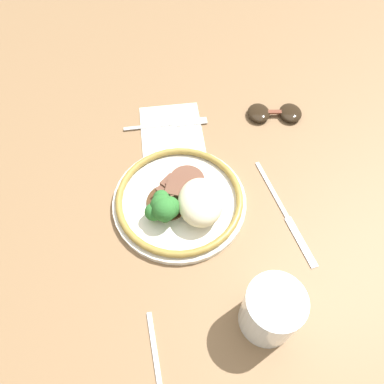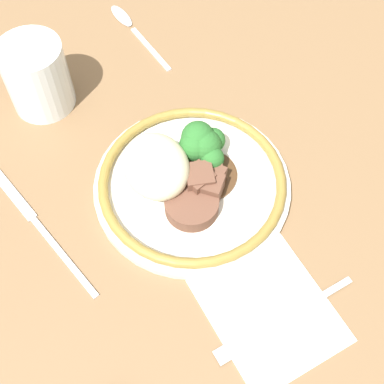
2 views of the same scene
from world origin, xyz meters
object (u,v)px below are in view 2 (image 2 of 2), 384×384
at_px(fork, 272,326).
at_px(knife, 36,222).
at_px(juice_glass, 38,80).
at_px(spoon, 129,24).
at_px(plate, 188,176).

height_order(fork, knife, fork).
xyz_separation_m(juice_glass, spoon, (0.09, -0.15, -0.04)).
bearing_deg(knife, juice_glass, -36.15).
height_order(plate, fork, plate).
distance_m(plate, spoon, 0.29).
relative_size(plate, knife, 1.09).
distance_m(plate, knife, 0.18).
bearing_deg(knife, plate, -114.76).
height_order(plate, spoon, plate).
distance_m(juice_glass, knife, 0.19).
height_order(plate, juice_glass, juice_glass).
height_order(plate, knife, plate).
bearing_deg(plate, juice_glass, 30.67).
bearing_deg(juice_glass, spoon, -58.78).
bearing_deg(spoon, juice_glass, 111.69).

